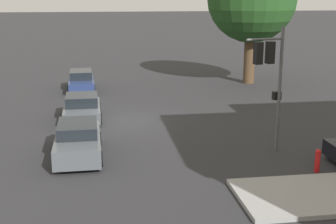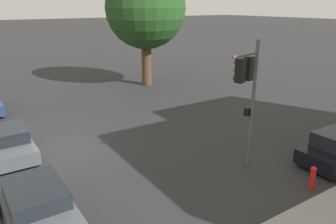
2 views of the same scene
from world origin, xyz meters
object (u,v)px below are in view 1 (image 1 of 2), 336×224
object	(u,v)px
crossing_car_1	(81,81)
traffic_signal	(269,67)
crossing_car_0	(78,141)
fire_hydrant	(318,160)
crossing_car_2	(82,108)

from	to	relation	value
crossing_car_1	traffic_signal	bearing A→B (deg)	27.32
crossing_car_0	fire_hydrant	size ratio (longest dim) A/B	4.73
crossing_car_2	crossing_car_0	bearing A→B (deg)	-0.76
traffic_signal	fire_hydrant	bearing A→B (deg)	-169.15
traffic_signal	crossing_car_0	distance (m)	8.50
crossing_car_2	fire_hydrant	xyz separation A→B (m)	(9.19, 9.06, -0.13)
crossing_car_1	crossing_car_2	size ratio (longest dim) A/B	1.12
traffic_signal	fire_hydrant	size ratio (longest dim) A/B	5.80
traffic_signal	fire_hydrant	xyz separation A→B (m)	(2.56, 1.13, -3.18)
crossing_car_0	crossing_car_1	xyz separation A→B (m)	(-13.81, -0.28, -0.02)
crossing_car_1	crossing_car_2	world-z (taller)	crossing_car_1
crossing_car_1	crossing_car_0	bearing A→B (deg)	-1.08
crossing_car_0	crossing_car_1	world-z (taller)	crossing_car_0
fire_hydrant	crossing_car_0	bearing A→B (deg)	-109.57
crossing_car_0	fire_hydrant	world-z (taller)	crossing_car_0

